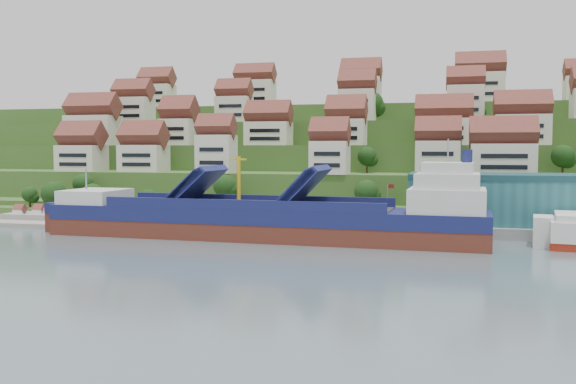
# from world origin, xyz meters

# --- Properties ---
(ground) EXTENTS (300.00, 300.00, 0.00)m
(ground) POSITION_xyz_m (0.00, 0.00, 0.00)
(ground) COLOR slate
(ground) RESTS_ON ground
(quay) EXTENTS (180.00, 14.00, 2.20)m
(quay) POSITION_xyz_m (20.00, 15.00, 1.10)
(quay) COLOR gray
(quay) RESTS_ON ground
(pebble_beach) EXTENTS (45.00, 20.00, 1.00)m
(pebble_beach) POSITION_xyz_m (-58.00, 12.00, 0.50)
(pebble_beach) COLOR gray
(pebble_beach) RESTS_ON ground
(hillside) EXTENTS (260.00, 128.00, 31.00)m
(hillside) POSITION_xyz_m (0.00, 103.55, 10.66)
(hillside) COLOR #2D4C1E
(hillside) RESTS_ON ground
(hillside_village) EXTENTS (161.13, 64.38, 29.17)m
(hillside_village) POSITION_xyz_m (1.00, 60.73, 24.38)
(hillside_village) COLOR beige
(hillside_village) RESTS_ON ground
(hillside_trees) EXTENTS (140.71, 62.43, 30.75)m
(hillside_trees) POSITION_xyz_m (-9.84, 45.46, 16.92)
(hillside_trees) COLOR #1A3C14
(hillside_trees) RESTS_ON ground
(warehouse) EXTENTS (60.00, 15.00, 10.00)m
(warehouse) POSITION_xyz_m (52.00, 17.00, 7.20)
(warehouse) COLOR #27646A
(warehouse) RESTS_ON quay
(flagpole) EXTENTS (1.28, 0.16, 8.00)m
(flagpole) POSITION_xyz_m (18.11, 10.00, 6.88)
(flagpole) COLOR gray
(flagpole) RESTS_ON quay
(beach_huts) EXTENTS (14.40, 3.70, 2.20)m
(beach_huts) POSITION_xyz_m (-60.00, 10.75, 2.10)
(beach_huts) COLOR white
(beach_huts) RESTS_ON pebble_beach
(cargo_ship) EXTENTS (84.81, 16.00, 18.80)m
(cargo_ship) POSITION_xyz_m (-2.77, -0.64, 3.52)
(cargo_ship) COLOR #58261B
(cargo_ship) RESTS_ON ground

